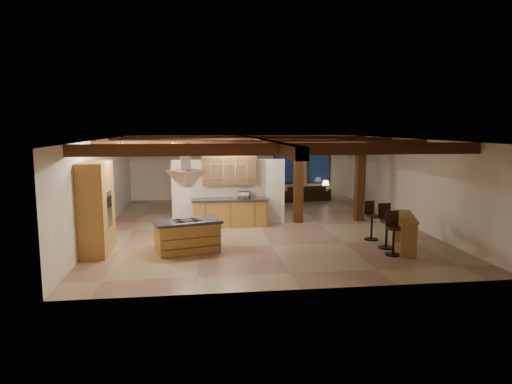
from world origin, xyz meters
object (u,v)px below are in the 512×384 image
bar_counter (405,226)px  dining_table (230,204)px  sofa (304,193)px  kitchen_island (188,236)px

bar_counter → dining_table: bearing=125.3°
sofa → dining_table: bearing=26.7°
kitchen_island → dining_table: bearing=74.3°
kitchen_island → dining_table: 5.71m
kitchen_island → sofa: 9.39m
kitchen_island → bar_counter: bar_counter is taller
dining_table → bar_counter: size_ratio=1.03×
kitchen_island → sofa: (5.05, 7.92, -0.10)m
sofa → bar_counter: bearing=87.2°
dining_table → sofa: (3.50, 2.42, -0.00)m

